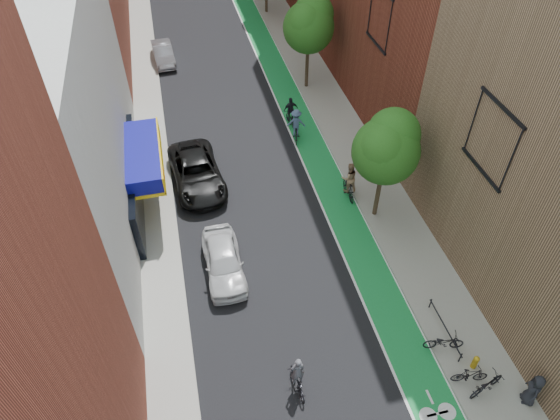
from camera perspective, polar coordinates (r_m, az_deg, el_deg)
ground at (r=21.12m, az=5.94°, el=-22.04°), size 160.00×160.00×0.00m
bike_lane at (r=39.71m, az=-0.10°, el=14.98°), size 2.00×68.00×0.01m
sidewalk_left at (r=38.93m, az=-14.97°, el=12.94°), size 2.00×68.00×0.15m
sidewalk_right at (r=40.25m, az=3.50°, el=15.43°), size 3.00×68.00×0.15m
building_left_white at (r=26.48m, az=-27.06°, el=8.89°), size 8.00×20.00×12.00m
tree_near at (r=24.95m, az=12.16°, el=7.12°), size 3.40×3.36×6.42m
tree_mid at (r=36.22m, az=3.36°, el=20.54°), size 3.55×3.53×6.74m
parked_car_white at (r=24.32m, az=-6.48°, el=-5.81°), size 1.81×4.49×1.53m
parked_car_black at (r=29.28m, az=-9.49°, el=4.27°), size 3.18×6.04×1.62m
parked_car_silver at (r=42.58m, az=-13.20°, el=17.01°), size 1.78×4.35×1.40m
cyclist_lead at (r=20.89m, az=2.00°, el=-18.72°), size 0.70×1.68×1.98m
cyclist_lane_near at (r=28.22m, az=7.88°, el=3.13°), size 0.92×1.76×2.23m
cyclist_lane_mid at (r=33.75m, az=1.25°, el=10.78°), size 1.04×1.77×2.04m
cyclist_lane_far at (r=32.28m, az=1.86°, el=9.51°), size 1.31×1.79×2.18m
parked_bike_near at (r=22.38m, az=22.56°, el=-17.95°), size 1.84×1.09×0.92m
parked_bike_mid at (r=22.35m, az=20.87°, el=-17.23°), size 1.56×0.70×0.90m
parked_bike_far at (r=22.84m, az=18.21°, el=-14.12°), size 1.81×0.95×0.91m
pedestrian at (r=22.52m, az=26.99°, el=-17.82°), size 0.82×0.97×1.69m
fire_hydrant at (r=22.83m, az=21.42°, el=-15.84°), size 0.25×0.25×0.73m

